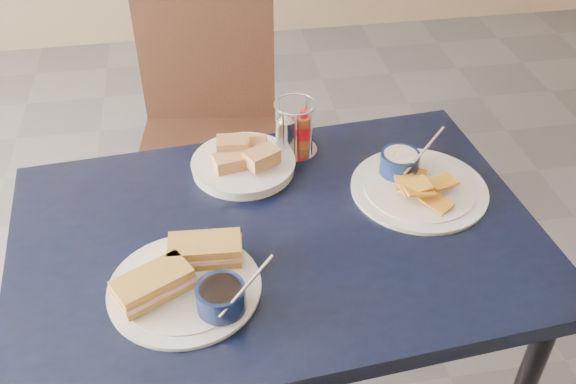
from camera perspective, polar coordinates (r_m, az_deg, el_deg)
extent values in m
cube|color=black|center=(1.35, -0.97, -4.16)|extent=(1.14, 0.81, 0.04)
cylinder|color=black|center=(1.84, -17.08, -8.13)|extent=(0.04, 0.04, 0.71)
cylinder|color=black|center=(1.91, 11.90, -4.87)|extent=(0.04, 0.04, 0.71)
cube|color=black|center=(2.11, -7.08, 3.69)|extent=(0.49, 0.48, 0.04)
cylinder|color=black|center=(2.13, -11.05, -4.57)|extent=(0.04, 0.04, 0.43)
cylinder|color=black|center=(2.13, -1.51, -3.57)|extent=(0.04, 0.04, 0.43)
cylinder|color=black|center=(2.39, -11.17, 0.88)|extent=(0.04, 0.04, 0.43)
cylinder|color=black|center=(2.39, -2.68, 1.77)|extent=(0.04, 0.04, 0.43)
cube|color=black|center=(2.14, -7.97, 12.05)|extent=(0.44, 0.10, 0.46)
cylinder|color=white|center=(1.24, -9.17, -8.40)|extent=(0.29, 0.29, 0.01)
cylinder|color=white|center=(1.23, -9.19, -8.22)|extent=(0.24, 0.24, 0.00)
cube|color=gold|center=(1.21, -11.90, -8.04)|extent=(0.16, 0.13, 0.04)
cube|color=#E09B89|center=(1.21, -11.88, -8.18)|extent=(0.16, 0.14, 0.01)
cube|color=gold|center=(1.26, -7.38, -5.13)|extent=(0.14, 0.08, 0.04)
cube|color=#E09B89|center=(1.26, -7.37, -5.28)|extent=(0.15, 0.09, 0.01)
cylinder|color=#091334|center=(1.17, -5.98, -9.31)|extent=(0.09, 0.09, 0.05)
cylinder|color=black|center=(1.15, -6.03, -8.78)|extent=(0.08, 0.08, 0.01)
cylinder|color=silver|center=(1.12, -3.72, -8.34)|extent=(0.11, 0.07, 0.08)
cylinder|color=white|center=(1.47, 11.56, 0.30)|extent=(0.31, 0.31, 0.01)
cylinder|color=white|center=(1.47, 11.59, 0.47)|extent=(0.25, 0.25, 0.00)
cube|color=gold|center=(1.42, 13.01, -1.07)|extent=(0.07, 0.08, 0.02)
cube|color=gold|center=(1.48, 10.81, 1.54)|extent=(0.08, 0.08, 0.02)
cube|color=gold|center=(1.43, 10.94, -0.02)|extent=(0.08, 0.08, 0.03)
cube|color=gold|center=(1.45, 10.28, 1.18)|extent=(0.05, 0.07, 0.01)
cube|color=gold|center=(1.45, 13.53, 0.83)|extent=(0.08, 0.06, 0.01)
cube|color=gold|center=(1.41, 11.57, -0.04)|extent=(0.07, 0.05, 0.02)
cube|color=gold|center=(1.41, 11.23, 0.34)|extent=(0.07, 0.05, 0.02)
cylinder|color=#091334|center=(1.49, 9.90, 2.57)|extent=(0.09, 0.09, 0.05)
cylinder|color=beige|center=(1.48, 9.96, 3.07)|extent=(0.08, 0.08, 0.01)
cylinder|color=silver|center=(1.46, 11.99, 3.63)|extent=(0.11, 0.07, 0.08)
cylinder|color=white|center=(1.50, -3.98, 2.32)|extent=(0.24, 0.24, 0.02)
cylinder|color=white|center=(1.50, -3.99, 2.64)|extent=(0.20, 0.20, 0.00)
cube|color=tan|center=(1.47, -5.10, 2.67)|extent=(0.08, 0.06, 0.03)
cube|color=tan|center=(1.51, -3.41, 4.15)|extent=(0.09, 0.07, 0.03)
cube|color=tan|center=(1.46, -2.35, 3.10)|extent=(0.09, 0.08, 0.03)
cube|color=tan|center=(1.49, -4.91, 4.16)|extent=(0.08, 0.06, 0.03)
cylinder|color=silver|center=(1.57, 0.60, 3.79)|extent=(0.11, 0.11, 0.01)
cylinder|color=silver|center=(1.56, 1.63, 6.66)|extent=(0.01, 0.01, 0.13)
cylinder|color=silver|center=(1.55, -0.85, 6.44)|extent=(0.01, 0.01, 0.13)
cylinder|color=silver|center=(1.49, -0.45, 5.07)|extent=(0.01, 0.01, 0.13)
cylinder|color=silver|center=(1.51, 2.12, 5.30)|extent=(0.01, 0.01, 0.13)
torus|color=silver|center=(1.50, 0.63, 7.81)|extent=(0.10, 0.10, 0.00)
cylinder|color=silver|center=(1.54, -0.20, 5.10)|extent=(0.05, 0.05, 0.08)
cone|color=silver|center=(1.51, -0.21, 6.80)|extent=(0.04, 0.04, 0.02)
cylinder|color=brown|center=(1.55, 1.38, 5.35)|extent=(0.03, 0.03, 0.08)
cylinder|color=#A60910|center=(1.55, 1.38, 5.35)|extent=(0.03, 0.03, 0.03)
cylinder|color=#A60910|center=(1.52, 1.41, 6.97)|extent=(0.02, 0.02, 0.02)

